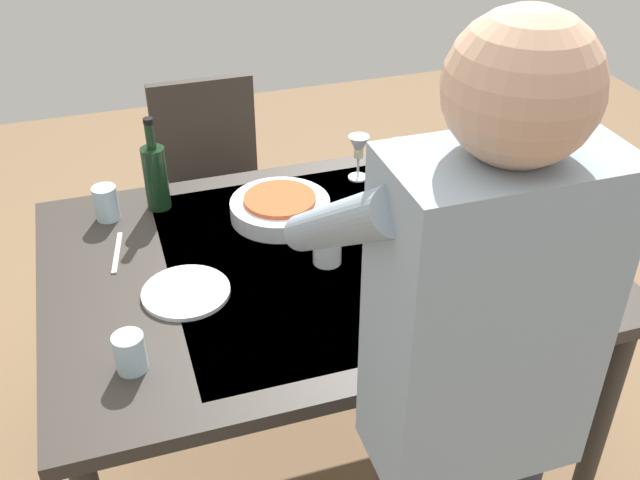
# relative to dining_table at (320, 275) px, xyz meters

# --- Properties ---
(ground_plane) EXTENTS (6.00, 6.00, 0.00)m
(ground_plane) POSITION_rel_dining_table_xyz_m (0.00, 0.00, -0.70)
(ground_plane) COLOR #846647
(dining_table) EXTENTS (1.52, 1.08, 0.77)m
(dining_table) POSITION_rel_dining_table_xyz_m (0.00, 0.00, 0.00)
(dining_table) COLOR #332D28
(dining_table) RESTS_ON ground_plane
(chair_near) EXTENTS (0.40, 0.40, 0.91)m
(chair_near) POSITION_rel_dining_table_xyz_m (0.14, -0.92, -0.17)
(chair_near) COLOR black
(chair_near) RESTS_ON ground_plane
(person_server) EXTENTS (0.42, 0.61, 1.69)m
(person_server) POSITION_rel_dining_table_xyz_m (-0.02, 0.80, 0.26)
(person_server) COLOR #2D2D38
(person_server) RESTS_ON ground_plane
(wine_bottle) EXTENTS (0.07, 0.07, 0.30)m
(wine_bottle) POSITION_rel_dining_table_xyz_m (0.39, -0.40, 0.18)
(wine_bottle) COLOR black
(wine_bottle) RESTS_ON dining_table
(wine_glass_left) EXTENTS (0.07, 0.07, 0.15)m
(wine_glass_left) POSITION_rel_dining_table_xyz_m (-0.37, -0.31, 0.18)
(wine_glass_left) COLOR white
(wine_glass_left) RESTS_ON dining_table
(wine_glass_right) EXTENTS (0.07, 0.07, 0.15)m
(wine_glass_right) POSITION_rel_dining_table_xyz_m (-0.25, -0.38, 0.18)
(wine_glass_right) COLOR white
(wine_glass_right) RESTS_ON dining_table
(water_cup_near_left) EXTENTS (0.08, 0.08, 0.10)m
(water_cup_near_left) POSITION_rel_dining_table_xyz_m (-0.01, 0.04, 0.12)
(water_cup_near_left) COLOR silver
(water_cup_near_left) RESTS_ON dining_table
(water_cup_near_right) EXTENTS (0.07, 0.07, 0.11)m
(water_cup_near_right) POSITION_rel_dining_table_xyz_m (0.55, -0.38, 0.12)
(water_cup_near_right) COLOR silver
(water_cup_near_right) RESTS_ON dining_table
(water_cup_far_left) EXTENTS (0.07, 0.07, 0.10)m
(water_cup_far_left) POSITION_rel_dining_table_xyz_m (0.55, 0.30, 0.12)
(water_cup_far_left) COLOR silver
(water_cup_far_left) RESTS_ON dining_table
(serving_bowl_pasta) EXTENTS (0.30, 0.30, 0.07)m
(serving_bowl_pasta) POSITION_rel_dining_table_xyz_m (0.05, -0.23, 0.10)
(serving_bowl_pasta) COLOR silver
(serving_bowl_pasta) RESTS_ON dining_table
(side_bowl_salad) EXTENTS (0.18, 0.18, 0.07)m
(side_bowl_salad) POSITION_rel_dining_table_xyz_m (-0.59, -0.33, 0.10)
(side_bowl_salad) COLOR silver
(side_bowl_salad) RESTS_ON dining_table
(dinner_plate_near) EXTENTS (0.23, 0.23, 0.01)m
(dinner_plate_near) POSITION_rel_dining_table_xyz_m (0.39, 0.06, 0.08)
(dinner_plate_near) COLOR silver
(dinner_plate_near) RESTS_ON dining_table
(table_knife) EXTENTS (0.05, 0.20, 0.00)m
(table_knife) POSITION_rel_dining_table_xyz_m (0.54, -0.18, 0.07)
(table_knife) COLOR silver
(table_knife) RESTS_ON dining_table
(table_fork) EXTENTS (0.06, 0.18, 0.00)m
(table_fork) POSITION_rel_dining_table_xyz_m (-0.40, 0.14, 0.07)
(table_fork) COLOR silver
(table_fork) RESTS_ON dining_table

